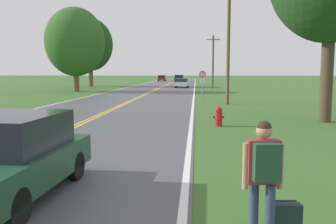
# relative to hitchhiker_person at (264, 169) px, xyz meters

# --- Properties ---
(hitchhiker_person) EXTENTS (0.57, 0.42, 1.69)m
(hitchhiker_person) POSITION_rel_hitchhiker_person_xyz_m (0.00, 0.00, 0.00)
(hitchhiker_person) COLOR navy
(hitchhiker_person) RESTS_ON ground
(suitcase) EXTENTS (0.45, 0.22, 0.56)m
(suitcase) POSITION_rel_hitchhiker_person_xyz_m (0.34, 0.11, -0.78)
(suitcase) COLOR #19282D
(suitcase) RESTS_ON ground
(fire_hydrant) EXTENTS (0.48, 0.32, 0.86)m
(fire_hydrant) POSITION_rel_hitchhiker_person_xyz_m (0.05, 10.56, -0.60)
(fire_hydrant) COLOR red
(fire_hydrant) RESTS_ON ground
(traffic_sign) EXTENTS (0.60, 0.10, 2.41)m
(traffic_sign) POSITION_rel_hitchhiker_person_xyz_m (-0.40, 25.85, 0.78)
(traffic_sign) COLOR gray
(traffic_sign) RESTS_ON ground
(utility_pole_midground) EXTENTS (1.80, 0.24, 8.85)m
(utility_pole_midground) POSITION_rel_hitchhiker_person_xyz_m (1.31, 20.86, 3.55)
(utility_pole_midground) COLOR brown
(utility_pole_midground) RESTS_ON ground
(utility_pole_far) EXTENTS (1.80, 0.24, 7.26)m
(utility_pole_far) POSITION_rel_hitchhiker_person_xyz_m (1.35, 44.59, 2.74)
(utility_pole_far) COLOR brown
(utility_pole_far) RESTS_ON ground
(tree_left_verge) EXTENTS (6.88, 6.88, 9.72)m
(tree_left_verge) POSITION_rel_hitchhiker_person_xyz_m (-14.97, 35.97, 4.71)
(tree_left_verge) COLOR brown
(tree_left_verge) RESTS_ON ground
(tree_mid_treeline) EXTENTS (7.03, 7.03, 10.53)m
(tree_mid_treeline) POSITION_rel_hitchhiker_person_xyz_m (-17.39, 49.84, 5.43)
(tree_mid_treeline) COLOR brown
(tree_mid_treeline) RESTS_ON ground
(car_dark_green_sedan_approaching) EXTENTS (2.05, 3.98, 1.55)m
(car_dark_green_sedan_approaching) POSITION_rel_hitchhiker_person_xyz_m (-4.45, 1.44, -0.26)
(car_dark_green_sedan_approaching) COLOR black
(car_dark_green_sedan_approaching) RESTS_ON ground
(car_white_hatchback_mid_near) EXTENTS (2.00, 3.69, 1.34)m
(car_white_hatchback_mid_near) POSITION_rel_hitchhiker_person_xyz_m (-2.99, 47.10, -0.31)
(car_white_hatchback_mid_near) COLOR black
(car_white_hatchback_mid_near) RESTS_ON ground
(car_dark_blue_hatchback_mid_far) EXTENTS (2.10, 3.56, 1.59)m
(car_dark_blue_hatchback_mid_far) POSITION_rel_hitchhiker_person_xyz_m (-4.70, 74.75, -0.20)
(car_dark_blue_hatchback_mid_far) COLOR black
(car_dark_blue_hatchback_mid_far) RESTS_ON ground
(car_red_hatchback_receding) EXTENTS (1.83, 3.49, 1.44)m
(car_red_hatchback_receding) POSITION_rel_hitchhiker_person_xyz_m (-9.32, 82.17, -0.26)
(car_red_hatchback_receding) COLOR black
(car_red_hatchback_receding) RESTS_ON ground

